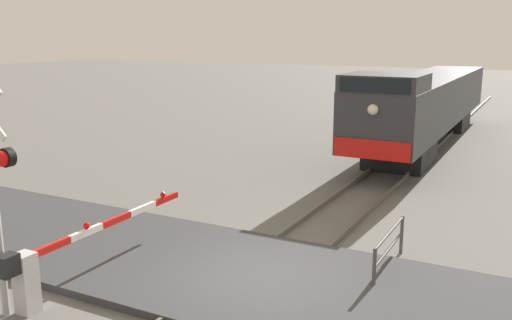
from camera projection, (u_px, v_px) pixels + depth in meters
The scene contains 7 objects.
ground_plane at pixel (257, 283), 11.92m from camera, with size 160.00×160.00×0.00m, color #605E59.
rail_track_left at pixel (228, 273), 12.23m from camera, with size 0.08×80.00×0.15m, color #59544C.
rail_track_right at pixel (288, 286), 11.58m from camera, with size 0.08×80.00×0.15m, color #59544C.
road_surface at pixel (257, 279), 11.90m from camera, with size 36.00×4.69×0.17m, color #38383A.
locomotive at pixel (427, 103), 26.36m from camera, with size 2.73×18.69×3.80m.
crossing_gate at pixel (51, 261), 11.04m from camera, with size 0.36×5.36×1.29m.
guard_railing at pixel (389, 245), 12.38m from camera, with size 0.08×2.40×0.95m.
Camera 1 is at (5.10, -9.81, 5.14)m, focal length 39.59 mm.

